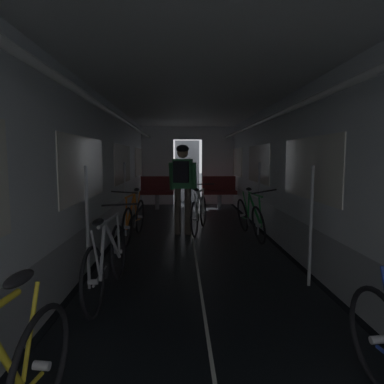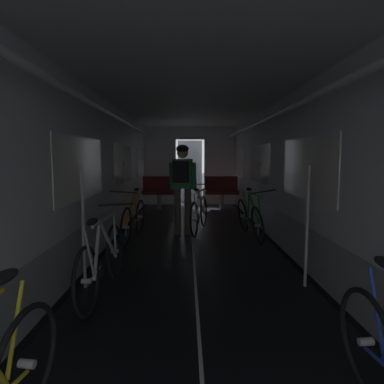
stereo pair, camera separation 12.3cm
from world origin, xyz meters
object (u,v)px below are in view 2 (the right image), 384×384
Objects in this scene: bicycle_silver at (102,260)px; person_cyclist_aisle at (182,179)px; bench_seat_far_left at (159,189)px; bicycle_white_in_aisle at (199,213)px; bench_seat_far_right at (221,189)px; bicycle_orange at (133,219)px; bicycle_green at (250,217)px.

bicycle_silver is 0.98× the size of person_cyclist_aisle.
person_cyclist_aisle is at bearing 73.92° from bicycle_silver.
bicycle_silver is 3.07m from person_cyclist_aisle.
bench_seat_far_left reaches higher than bicycle_white_in_aisle.
bench_seat_far_right is 0.59× the size of bicycle_white_in_aisle.
bicycle_orange reaches higher than bicycle_white_in_aisle.
bench_seat_far_right is at bearing 92.82° from bicycle_green.
bench_seat_far_right is at bearing 71.76° from person_cyclist_aisle.
bicycle_silver is (-0.11, -6.17, -0.18)m from bench_seat_far_left.
person_cyclist_aisle reaches higher than bench_seat_far_left.
bicycle_white_in_aisle is at bearing 28.03° from bicycle_orange.
person_cyclist_aisle is at bearing -142.00° from bicycle_white_in_aisle.
bench_seat_far_left is 1.80m from bench_seat_far_right.
bench_seat_far_left is 0.58× the size of bicycle_silver.
bicycle_white_in_aisle is at bearing 38.00° from person_cyclist_aisle.
bicycle_green is 0.98× the size of person_cyclist_aisle.
bench_seat_far_left is 4.07m from bicycle_green.
bench_seat_far_left is at bearing 180.00° from bench_seat_far_right.
bicycle_silver is at bearing -128.69° from bicycle_green.
bench_seat_far_left is at bearing 119.03° from bicycle_green.
bench_seat_far_left is 0.59× the size of bicycle_white_in_aisle.
bicycle_white_in_aisle is at bearing -103.89° from bench_seat_far_right.
bicycle_orange is at bearing -156.35° from person_cyclist_aisle.
bicycle_green is 1.00× the size of bicycle_silver.
person_cyclist_aisle is at bearing 23.65° from bicycle_orange.
bench_seat_far_left reaches higher than bicycle_orange.
bench_seat_far_right reaches higher than bicycle_white_in_aisle.
person_cyclist_aisle is (0.88, 0.39, 0.69)m from bicycle_orange.
bicycle_green is 1.00× the size of bicycle_orange.
bicycle_silver is 2.49m from bicycle_orange.
bicycle_silver is at bearing -106.08° from person_cyclist_aisle.
bicycle_orange is at bearing 91.26° from bicycle_silver.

